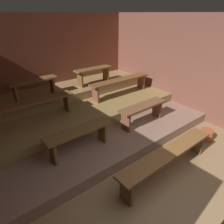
# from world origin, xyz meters

# --- Properties ---
(ground) EXTENTS (5.79, 5.56, 0.08)m
(ground) POSITION_xyz_m (0.00, 2.38, -0.04)
(ground) COLOR #90714D
(wall_back) EXTENTS (5.79, 0.06, 2.58)m
(wall_back) POSITION_xyz_m (0.00, 4.79, 1.29)
(wall_back) COLOR brown
(wall_back) RESTS_ON ground
(wall_right) EXTENTS (0.06, 5.56, 2.58)m
(wall_right) POSITION_xyz_m (2.53, 2.38, 1.29)
(wall_right) COLOR brown
(wall_right) RESTS_ON ground
(platform_lower) EXTENTS (4.99, 3.53, 0.22)m
(platform_lower) POSITION_xyz_m (0.00, 2.99, 0.11)
(platform_lower) COLOR #8A6A59
(platform_lower) RESTS_ON ground
(platform_middle) EXTENTS (4.99, 2.44, 0.22)m
(platform_middle) POSITION_xyz_m (0.00, 3.54, 0.33)
(platform_middle) COLOR olive
(platform_middle) RESTS_ON platform_lower
(platform_upper) EXTENTS (4.99, 1.20, 0.22)m
(platform_upper) POSITION_xyz_m (0.00, 4.16, 0.55)
(platform_upper) COLOR olive
(platform_upper) RESTS_ON platform_middle
(bench_floor_center) EXTENTS (2.16, 0.32, 0.46)m
(bench_floor_center) POSITION_xyz_m (0.15, 0.68, 0.38)
(bench_floor_center) COLOR brown
(bench_floor_center) RESTS_ON ground
(bench_lower_left) EXTENTS (1.28, 0.32, 0.46)m
(bench_lower_left) POSITION_xyz_m (-0.84, 1.94, 0.58)
(bench_lower_left) COLOR brown
(bench_lower_left) RESTS_ON platform_lower
(bench_lower_right) EXTENTS (1.28, 0.32, 0.46)m
(bench_lower_right) POSITION_xyz_m (0.84, 1.94, 0.58)
(bench_lower_right) COLOR brown
(bench_lower_right) RESTS_ON platform_lower
(bench_middle_left) EXTENTS (1.95, 0.32, 0.46)m
(bench_middle_left) POSITION_xyz_m (-1.27, 3.22, 0.82)
(bench_middle_left) COLOR brown
(bench_middle_left) RESTS_ON platform_middle
(bench_middle_right) EXTENTS (1.95, 0.32, 0.46)m
(bench_middle_right) POSITION_xyz_m (1.27, 3.22, 0.82)
(bench_middle_right) COLOR brown
(bench_middle_right) RESTS_ON platform_middle
(bench_upper_left) EXTENTS (1.15, 0.32, 0.46)m
(bench_upper_left) POSITION_xyz_m (-0.87, 3.97, 1.01)
(bench_upper_left) COLOR brown
(bench_upper_left) RESTS_ON platform_upper
(bench_upper_right) EXTENTS (1.15, 0.32, 0.46)m
(bench_upper_right) POSITION_xyz_m (0.87, 3.97, 1.01)
(bench_upper_right) COLOR brown
(bench_upper_right) RESTS_ON platform_upper
(pail_floor) EXTENTS (0.28, 0.28, 0.24)m
(pail_floor) POSITION_xyz_m (1.72, 0.77, 0.12)
(pail_floor) COLOR #9E4C2D
(pail_floor) RESTS_ON ground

